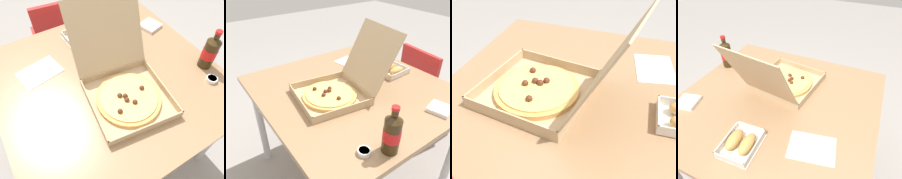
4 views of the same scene
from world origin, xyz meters
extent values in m
plane|color=gray|center=(0.00, 0.00, 0.00)|extent=(10.00, 10.00, 0.00)
cube|color=#997551|center=(0.00, 0.00, 0.73)|extent=(1.11, 1.07, 0.03)
cylinder|color=#B7B7BC|center=(0.49, -0.47, 0.36)|extent=(0.05, 0.05, 0.71)
cylinder|color=#B7B7BC|center=(-0.49, 0.47, 0.36)|extent=(0.05, 0.05, 0.71)
cylinder|color=#B7B7BC|center=(0.49, 0.47, 0.36)|extent=(0.05, 0.05, 0.71)
cube|color=red|center=(0.02, 0.84, 0.43)|extent=(0.45, 0.45, 0.04)
cube|color=red|center=(-0.01, 0.65, 0.64)|extent=(0.36, 0.08, 0.38)
cylinder|color=#B2B2B7|center=(0.21, 0.98, 0.21)|extent=(0.03, 0.03, 0.43)
cylinder|color=#B2B2B7|center=(-0.13, 1.03, 0.21)|extent=(0.03, 0.03, 0.43)
cylinder|color=#B2B2B7|center=(0.16, 0.65, 0.21)|extent=(0.03, 0.03, 0.43)
cylinder|color=#B2B2B7|center=(-0.17, 0.69, 0.21)|extent=(0.03, 0.03, 0.43)
cube|color=tan|center=(0.01, -0.17, 0.75)|extent=(0.40, 0.40, 0.01)
cube|color=tan|center=(-0.01, -0.35, 0.77)|extent=(0.36, 0.05, 0.04)
cube|color=tan|center=(-0.17, -0.15, 0.77)|extent=(0.05, 0.36, 0.04)
cube|color=tan|center=(0.18, -0.20, 0.77)|extent=(0.05, 0.36, 0.04)
cube|color=tan|center=(0.03, 0.00, 0.77)|extent=(0.36, 0.05, 0.04)
cube|color=tan|center=(0.04, 0.08, 0.95)|extent=(0.38, 0.21, 0.32)
cylinder|color=tan|center=(0.01, -0.17, 0.76)|extent=(0.31, 0.31, 0.02)
cylinder|color=#EAC666|center=(0.01, -0.17, 0.77)|extent=(0.27, 0.27, 0.01)
sphere|color=#562819|center=(0.09, -0.17, 0.78)|extent=(0.02, 0.02, 0.02)
sphere|color=#562819|center=(-0.07, -0.22, 0.78)|extent=(0.02, 0.02, 0.02)
sphere|color=#562819|center=(0.01, -0.22, 0.78)|extent=(0.02, 0.02, 0.02)
sphere|color=#562819|center=(-0.03, -0.15, 0.78)|extent=(0.02, 0.02, 0.02)
sphere|color=#562819|center=(-0.01, -0.19, 0.78)|extent=(0.02, 0.02, 0.02)
sphere|color=#562819|center=(-0.01, -0.17, 0.78)|extent=(0.02, 0.02, 0.02)
cube|color=white|center=(0.00, 0.34, 0.75)|extent=(0.16, 0.20, 0.00)
cube|color=silver|center=(0.01, 0.24, 0.77)|extent=(0.15, 0.01, 0.03)
cube|color=silver|center=(0.00, 0.43, 0.77)|extent=(0.15, 0.01, 0.03)
cube|color=silver|center=(-0.07, 0.33, 0.77)|extent=(0.02, 0.19, 0.03)
cube|color=silver|center=(0.08, 0.34, 0.77)|extent=(0.02, 0.19, 0.03)
ellipsoid|color=tan|center=(-0.03, 0.34, 0.78)|extent=(0.06, 0.12, 0.05)
ellipsoid|color=tan|center=(0.04, 0.34, 0.78)|extent=(0.06, 0.12, 0.05)
cylinder|color=#33230F|center=(0.49, -0.19, 0.82)|extent=(0.07, 0.07, 0.16)
cone|color=#33230F|center=(0.49, -0.19, 0.92)|extent=(0.07, 0.07, 0.02)
cylinder|color=#33230F|center=(0.49, -0.19, 0.94)|extent=(0.03, 0.03, 0.02)
cylinder|color=red|center=(0.49, -0.19, 0.96)|extent=(0.03, 0.03, 0.01)
cylinder|color=red|center=(0.49, -0.19, 0.83)|extent=(0.07, 0.07, 0.06)
cube|color=white|center=(-0.29, 0.22, 0.75)|extent=(0.24, 0.19, 0.00)
cube|color=white|center=(0.45, 0.23, 0.75)|extent=(0.13, 0.13, 0.02)
cylinder|color=white|center=(0.44, -0.29, 0.75)|extent=(0.06, 0.06, 0.02)
cylinder|color=#DBBC66|center=(0.44, -0.29, 0.76)|extent=(0.05, 0.05, 0.01)
camera|label=1|loc=(-0.36, -0.63, 1.59)|focal=34.53mm
camera|label=2|loc=(0.92, -0.77, 1.46)|focal=36.81mm
camera|label=3|loc=(0.71, 0.17, 1.36)|focal=43.88mm
camera|label=4|loc=(-0.42, 0.73, 1.51)|focal=31.67mm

